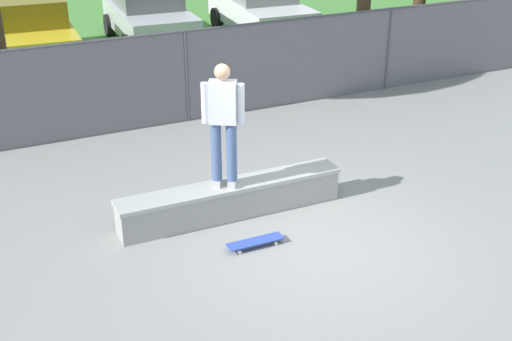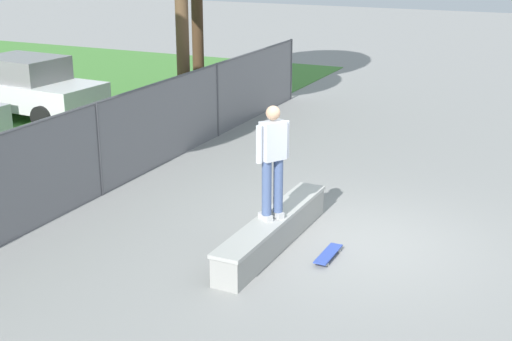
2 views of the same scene
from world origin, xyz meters
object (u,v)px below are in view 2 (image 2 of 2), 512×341
skateboard (328,254)px  skateboarder (273,158)px  concrete_ledge (273,231)px  car_white (28,87)px

skateboard → skateboarder: bearing=93.2°
skateboarder → skateboard: bearing=-86.8°
concrete_ledge → skateboard: size_ratio=4.28×
skateboarder → skateboard: (0.05, -0.93, -1.45)m
skateboard → car_white: bearing=64.1°
concrete_ledge → skateboarder: skateboarder is taller
concrete_ledge → skateboard: (-0.06, -0.96, -0.19)m
skateboarder → car_white: bearing=61.7°
car_white → concrete_ledge: bearing=-117.8°
concrete_ledge → skateboarder: size_ratio=1.88×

